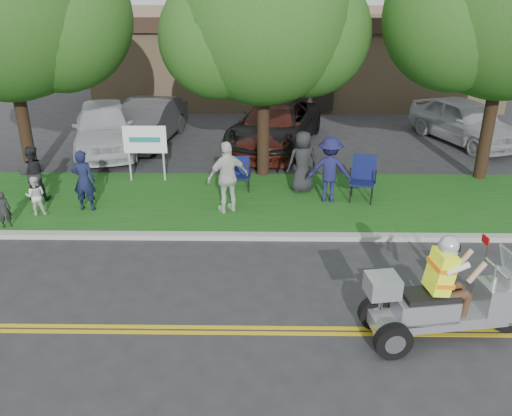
{
  "coord_description": "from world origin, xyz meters",
  "views": [
    {
      "loc": [
        0.51,
        -8.34,
        5.85
      ],
      "look_at": [
        0.36,
        2.0,
        1.26
      ],
      "focal_mm": 38.0,
      "sensor_mm": 36.0,
      "label": 1
    }
  ],
  "objects_px": {
    "trike_scooter": "(442,304)",
    "parked_car_right": "(272,127)",
    "lawn_chair_a": "(241,171)",
    "parked_car_far_left": "(104,127)",
    "spectator_adult_left": "(84,180)",
    "parked_car_far_right": "(465,121)",
    "lawn_chair_b": "(363,175)",
    "spectator_adult_right": "(228,177)",
    "parked_car_mid": "(275,125)",
    "spectator_adult_mid": "(33,173)",
    "parked_car_left": "(148,122)"
  },
  "relations": [
    {
      "from": "lawn_chair_b",
      "to": "spectator_adult_right",
      "type": "bearing_deg",
      "value": -152.45
    },
    {
      "from": "lawn_chair_a",
      "to": "parked_car_far_left",
      "type": "distance_m",
      "value": 6.21
    },
    {
      "from": "parked_car_far_right",
      "to": "parked_car_mid",
      "type": "bearing_deg",
      "value": 161.94
    },
    {
      "from": "spectator_adult_right",
      "to": "parked_car_far_left",
      "type": "distance_m",
      "value": 7.08
    },
    {
      "from": "lawn_chair_a",
      "to": "parked_car_mid",
      "type": "height_order",
      "value": "parked_car_mid"
    },
    {
      "from": "parked_car_right",
      "to": "spectator_adult_mid",
      "type": "bearing_deg",
      "value": -131.97
    },
    {
      "from": "parked_car_right",
      "to": "lawn_chair_b",
      "type": "bearing_deg",
      "value": -54.25
    },
    {
      "from": "spectator_adult_mid",
      "to": "spectator_adult_right",
      "type": "relative_size",
      "value": 0.81
    },
    {
      "from": "trike_scooter",
      "to": "parked_car_mid",
      "type": "bearing_deg",
      "value": 94.61
    },
    {
      "from": "lawn_chair_b",
      "to": "spectator_adult_left",
      "type": "xyz_separation_m",
      "value": [
        -7.24,
        -0.83,
        0.13
      ]
    },
    {
      "from": "lawn_chair_b",
      "to": "parked_car_mid",
      "type": "bearing_deg",
      "value": 128.08
    },
    {
      "from": "spectator_adult_right",
      "to": "parked_car_far_left",
      "type": "bearing_deg",
      "value": -75.88
    },
    {
      "from": "spectator_adult_left",
      "to": "parked_car_far_left",
      "type": "height_order",
      "value": "spectator_adult_left"
    },
    {
      "from": "spectator_adult_mid",
      "to": "parked_car_far_right",
      "type": "height_order",
      "value": "spectator_adult_mid"
    },
    {
      "from": "parked_car_mid",
      "to": "parked_car_right",
      "type": "relative_size",
      "value": 1.05
    },
    {
      "from": "parked_car_right",
      "to": "spectator_adult_left",
      "type": "bearing_deg",
      "value": -120.72
    },
    {
      "from": "trike_scooter",
      "to": "parked_car_far_right",
      "type": "xyz_separation_m",
      "value": [
        4.27,
        11.56,
        0.11
      ]
    },
    {
      "from": "spectator_adult_left",
      "to": "parked_car_right",
      "type": "distance_m",
      "value": 7.5
    },
    {
      "from": "lawn_chair_a",
      "to": "spectator_adult_mid",
      "type": "xyz_separation_m",
      "value": [
        -5.49,
        -0.85,
        0.22
      ]
    },
    {
      "from": "lawn_chair_b",
      "to": "spectator_adult_right",
      "type": "distance_m",
      "value": 3.68
    },
    {
      "from": "lawn_chair_a",
      "to": "parked_car_far_right",
      "type": "relative_size",
      "value": 0.2
    },
    {
      "from": "lawn_chair_a",
      "to": "parked_car_far_right",
      "type": "height_order",
      "value": "parked_car_far_right"
    },
    {
      "from": "parked_car_far_left",
      "to": "parked_car_far_right",
      "type": "bearing_deg",
      "value": -10.04
    },
    {
      "from": "trike_scooter",
      "to": "parked_car_left",
      "type": "xyz_separation_m",
      "value": [
        -7.2,
        11.32,
        0.09
      ]
    },
    {
      "from": "lawn_chair_b",
      "to": "parked_car_right",
      "type": "bearing_deg",
      "value": 129.89
    },
    {
      "from": "lawn_chair_b",
      "to": "parked_car_far_right",
      "type": "distance_m",
      "value": 7.29
    },
    {
      "from": "parked_car_mid",
      "to": "parked_car_left",
      "type": "bearing_deg",
      "value": -169.08
    },
    {
      "from": "parked_car_right",
      "to": "parked_car_mid",
      "type": "bearing_deg",
      "value": 71.64
    },
    {
      "from": "parked_car_far_left",
      "to": "parked_car_right",
      "type": "xyz_separation_m",
      "value": [
        5.8,
        0.38,
        -0.09
      ]
    },
    {
      "from": "trike_scooter",
      "to": "parked_car_right",
      "type": "xyz_separation_m",
      "value": [
        -2.73,
        10.79,
        0.07
      ]
    },
    {
      "from": "spectator_adult_mid",
      "to": "parked_car_right",
      "type": "distance_m",
      "value": 8.18
    },
    {
      "from": "spectator_adult_mid",
      "to": "parked_car_mid",
      "type": "xyz_separation_m",
      "value": [
        6.52,
        5.26,
        -0.1
      ]
    },
    {
      "from": "parked_car_far_left",
      "to": "parked_car_far_right",
      "type": "xyz_separation_m",
      "value": [
        12.8,
        1.16,
        -0.05
      ]
    },
    {
      "from": "lawn_chair_a",
      "to": "spectator_adult_right",
      "type": "height_order",
      "value": "spectator_adult_right"
    },
    {
      "from": "trike_scooter",
      "to": "spectator_adult_right",
      "type": "distance_m",
      "value": 6.39
    },
    {
      "from": "trike_scooter",
      "to": "parked_car_right",
      "type": "relative_size",
      "value": 0.57
    },
    {
      "from": "lawn_chair_b",
      "to": "spectator_adult_mid",
      "type": "bearing_deg",
      "value": -164.88
    },
    {
      "from": "parked_car_mid",
      "to": "lawn_chair_a",
      "type": "bearing_deg",
      "value": -87.94
    },
    {
      "from": "parked_car_right",
      "to": "trike_scooter",
      "type": "bearing_deg",
      "value": -66.1
    },
    {
      "from": "parked_car_far_left",
      "to": "parked_car_left",
      "type": "distance_m",
      "value": 1.61
    },
    {
      "from": "trike_scooter",
      "to": "spectator_adult_left",
      "type": "bearing_deg",
      "value": 137.36
    },
    {
      "from": "parked_car_far_left",
      "to": "parked_car_right",
      "type": "height_order",
      "value": "parked_car_far_left"
    },
    {
      "from": "spectator_adult_mid",
      "to": "parked_car_far_right",
      "type": "xyz_separation_m",
      "value": [
        13.41,
        5.84,
        -0.06
      ]
    },
    {
      "from": "lawn_chair_a",
      "to": "parked_car_left",
      "type": "height_order",
      "value": "parked_car_left"
    },
    {
      "from": "lawn_chair_b",
      "to": "parked_car_far_left",
      "type": "distance_m",
      "value": 9.33
    },
    {
      "from": "spectator_adult_left",
      "to": "parked_car_mid",
      "type": "height_order",
      "value": "spectator_adult_left"
    },
    {
      "from": "parked_car_left",
      "to": "parked_car_far_right",
      "type": "bearing_deg",
      "value": 10.31
    },
    {
      "from": "parked_car_mid",
      "to": "spectator_adult_right",
      "type": "bearing_deg",
      "value": -87.1
    },
    {
      "from": "spectator_adult_left",
      "to": "parked_car_far_right",
      "type": "xyz_separation_m",
      "value": [
        11.86,
        6.48,
        -0.11
      ]
    },
    {
      "from": "lawn_chair_b",
      "to": "parked_car_left",
      "type": "distance_m",
      "value": 8.73
    }
  ]
}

